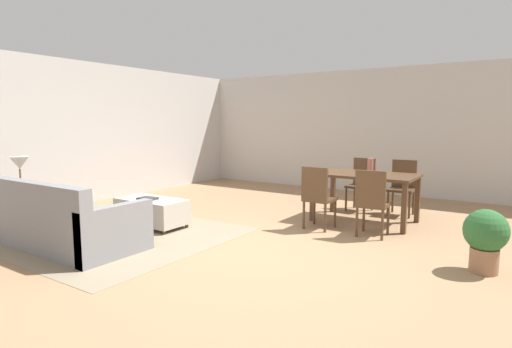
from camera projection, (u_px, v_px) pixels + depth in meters
name	position (u px, v px, depth m)	size (l,w,h in m)	color
ground_plane	(254.00, 252.00, 4.98)	(10.80, 10.80, 0.00)	#9E7A56
wall_back	(383.00, 132.00, 8.94)	(9.00, 0.12, 2.70)	beige
wall_left	(69.00, 133.00, 7.71)	(0.12, 11.00, 2.70)	beige
area_rug	(115.00, 235.00, 5.74)	(3.00, 2.80, 0.01)	gray
couch	(66.00, 224.00, 5.18)	(1.97, 0.98, 0.86)	gray
ottoman_table	(152.00, 211.00, 6.18)	(1.08, 0.55, 0.42)	#B7AD9E
side_table	(22.00, 200.00, 5.98)	(0.40, 0.40, 0.54)	olive
table_lamp	(19.00, 165.00, 5.91)	(0.26, 0.26, 0.53)	brown
dining_table	(365.00, 180.00, 6.43)	(1.52, 0.92, 0.76)	#513823
dining_chair_near_left	(317.00, 194.00, 5.98)	(0.41, 0.41, 0.92)	#513823
dining_chair_near_right	(372.00, 199.00, 5.57)	(0.43, 0.43, 0.92)	#513823
dining_chair_far_left	(362.00, 181.00, 7.32)	(0.43, 0.43, 0.92)	#513823
dining_chair_far_right	(403.00, 184.00, 6.96)	(0.42, 0.42, 0.92)	#513823
vase_centerpiece	(370.00, 166.00, 6.35)	(0.09, 0.09, 0.24)	#B26659
book_on_ottoman	(148.00, 199.00, 6.10)	(0.26, 0.20, 0.03)	#333338
potted_plant	(486.00, 236.00, 4.26)	(0.44, 0.44, 0.67)	#996B4C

